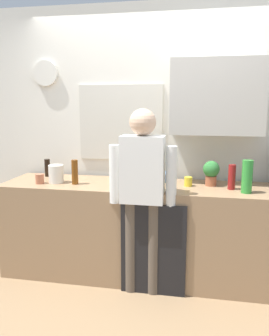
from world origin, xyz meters
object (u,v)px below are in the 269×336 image
object	(u,v)px
cup_yellow_cup	(188,182)
person_at_sink	(142,187)
bottle_green_wine	(143,173)
bottle_dark_sauce	(47,168)
cup_terracotta_mug	(40,179)
storage_canister	(56,174)
bottle_red_vinegar	(232,177)
potted_plant	(211,172)
bottle_amber_beer	(75,172)
mixing_bowl	(159,177)
bottle_clear_soda	(247,177)

from	to	relation	value
cup_yellow_cup	person_at_sink	distance (m)	0.49
bottle_green_wine	person_at_sink	size ratio (longest dim) A/B	0.19
bottle_dark_sauce	cup_yellow_cup	size ratio (longest dim) A/B	2.12
cup_yellow_cup	person_at_sink	world-z (taller)	person_at_sink
cup_terracotta_mug	bottle_dark_sauce	bearing A→B (deg)	102.11
bottle_dark_sauce	storage_canister	size ratio (longest dim) A/B	1.06
bottle_red_vinegar	potted_plant	world-z (taller)	potted_plant
bottle_amber_beer	bottle_green_wine	xyz separation A→B (m)	(0.66, -0.09, 0.03)
cup_terracotta_mug	bottle_amber_beer	bearing A→B (deg)	7.15
person_at_sink	bottle_amber_beer	bearing A→B (deg)	153.43
storage_canister	cup_terracotta_mug	bearing A→B (deg)	-154.40
bottle_amber_beer	cup_terracotta_mug	size ratio (longest dim) A/B	2.50
bottle_red_vinegar	bottle_amber_beer	bearing A→B (deg)	-177.40
bottle_amber_beer	bottle_green_wine	size ratio (longest dim) A/B	0.77
cup_terracotta_mug	person_at_sink	distance (m)	1.02
bottle_green_wine	potted_plant	size ratio (longest dim) A/B	1.30
bottle_red_vinegar	potted_plant	size ratio (longest dim) A/B	0.96
bottle_amber_beer	potted_plant	xyz separation A→B (m)	(1.25, 0.17, 0.02)
bottle_dark_sauce	mixing_bowl	distance (m)	1.16
bottle_clear_soda	bottle_amber_beer	bearing A→B (deg)	178.63
potted_plant	bottle_amber_beer	bearing A→B (deg)	-172.10
cup_terracotta_mug	cup_yellow_cup	xyz separation A→B (m)	(1.38, 0.16, -0.00)
mixing_bowl	storage_canister	world-z (taller)	storage_canister
bottle_amber_beer	bottle_red_vinegar	world-z (taller)	bottle_amber_beer
cup_terracotta_mug	storage_canister	bearing A→B (deg)	25.60
bottle_amber_beer	potted_plant	bearing A→B (deg)	7.90
cup_terracotta_mug	mixing_bowl	bearing A→B (deg)	16.98
bottle_clear_soda	mixing_bowl	xyz separation A→B (m)	(-0.78, 0.33, -0.10)
bottle_clear_soda	bottle_red_vinegar	size ratio (longest dim) A/B	1.27
bottle_amber_beer	storage_canister	world-z (taller)	bottle_amber_beer
bottle_clear_soda	storage_canister	world-z (taller)	bottle_clear_soda
bottle_red_vinegar	storage_canister	distance (m)	1.62
bottle_clear_soda	person_at_sink	size ratio (longest dim) A/B	0.17
storage_canister	bottle_red_vinegar	bearing A→B (deg)	1.45
bottle_amber_beer	person_at_sink	distance (m)	0.71
bottle_green_wine	potted_plant	bearing A→B (deg)	24.37
bottle_dark_sauce	bottle_red_vinegar	xyz separation A→B (m)	(1.82, -0.21, 0.02)
bottle_green_wine	cup_yellow_cup	size ratio (longest dim) A/B	3.53
bottle_amber_beer	storage_canister	distance (m)	0.20
mixing_bowl	storage_canister	xyz separation A→B (m)	(-0.95, -0.27, 0.05)
potted_plant	person_at_sink	distance (m)	0.69
bottle_red_vinegar	bottle_green_wine	bearing A→B (deg)	-168.30
bottle_dark_sauce	cup_terracotta_mug	distance (m)	0.33
potted_plant	person_at_sink	bearing A→B (deg)	-146.14
bottle_amber_beer	bottle_red_vinegar	xyz separation A→B (m)	(1.42, 0.06, -0.01)
bottle_amber_beer	bottle_green_wine	world-z (taller)	bottle_green_wine
bottle_dark_sauce	bottle_green_wine	distance (m)	1.13
bottle_amber_beer	mixing_bowl	xyz separation A→B (m)	(0.76, 0.29, -0.08)
cup_terracotta_mug	storage_canister	size ratio (longest dim) A/B	0.54
bottle_clear_soda	bottle_green_wine	xyz separation A→B (m)	(-0.88, -0.06, 0.01)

